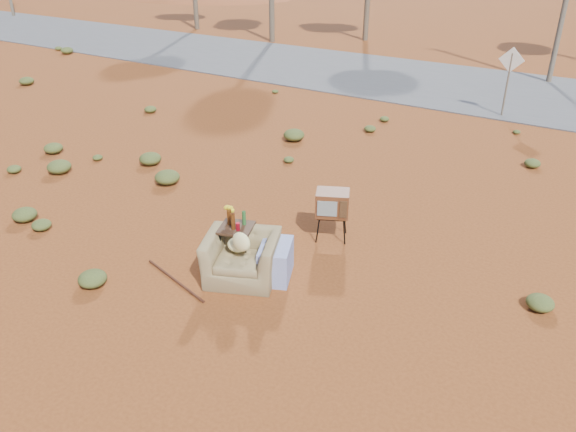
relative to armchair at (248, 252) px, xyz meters
The scene contains 8 objects.
ground 0.51m from the armchair, 86.44° to the right, with size 140.00×140.00×0.00m, color brown.
highway 14.93m from the armchair, 89.98° to the left, with size 140.00×7.00×0.04m, color #565659.
armchair is the anchor object (origin of this frame).
tv_unit 2.09m from the armchair, 73.93° to the left, with size 0.77×0.71×1.00m.
side_table 0.57m from the armchair, 154.37° to the left, with size 0.72×0.72×1.14m.
rusty_bar 1.36m from the armchair, 141.74° to the right, with size 0.05×0.05×1.72m, color #472013.
road_sign 12.06m from the armchair, 82.80° to the left, with size 0.78×0.06×2.19m.
scrub_patch 4.42m from the armchair, 100.72° to the left, with size 17.49×8.07×0.33m.
Camera 1 is at (4.95, -6.56, 5.50)m, focal length 35.00 mm.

